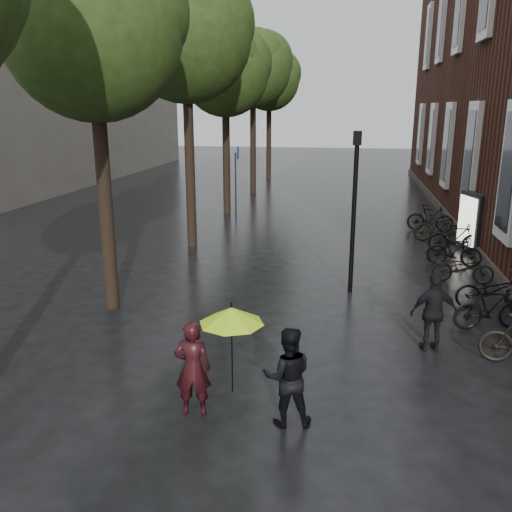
% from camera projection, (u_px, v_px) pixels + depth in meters
% --- Properties ---
extents(street_trees, '(4.33, 34.03, 8.91)m').
position_uv_depth(street_trees, '(207.00, 58.00, 19.69)').
color(street_trees, black).
rests_on(street_trees, ground).
extents(person_burgundy, '(0.61, 0.44, 1.54)m').
position_uv_depth(person_burgundy, '(193.00, 369.00, 8.24)').
color(person_burgundy, black).
rests_on(person_burgundy, ground).
extents(person_black, '(0.85, 0.72, 1.54)m').
position_uv_depth(person_black, '(288.00, 377.00, 7.99)').
color(person_black, black).
rests_on(person_black, ground).
extents(lime_umbrella, '(0.96, 0.96, 1.43)m').
position_uv_depth(lime_umbrella, '(232.00, 315.00, 7.83)').
color(lime_umbrella, black).
rests_on(lime_umbrella, ground).
extents(pedestrian_walking, '(0.98, 0.59, 1.57)m').
position_uv_depth(pedestrian_walking, '(434.00, 312.00, 10.45)').
color(pedestrian_walking, black).
rests_on(pedestrian_walking, ground).
extents(parked_bicycles, '(2.13, 11.94, 1.03)m').
position_uv_depth(parked_bicycles, '(462.00, 258.00, 15.32)').
color(parked_bicycles, black).
rests_on(parked_bicycles, ground).
extents(ad_lightbox, '(0.29, 1.28, 1.93)m').
position_uv_depth(ad_lightbox, '(471.00, 222.00, 17.68)').
color(ad_lightbox, black).
rests_on(ad_lightbox, ground).
extents(lamp_post, '(0.21, 0.21, 4.06)m').
position_uv_depth(lamp_post, '(355.00, 197.00, 13.34)').
color(lamp_post, black).
rests_on(lamp_post, ground).
extents(cycle_sign, '(0.16, 0.55, 3.03)m').
position_uv_depth(cycle_sign, '(237.00, 171.00, 22.85)').
color(cycle_sign, '#262628').
rests_on(cycle_sign, ground).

